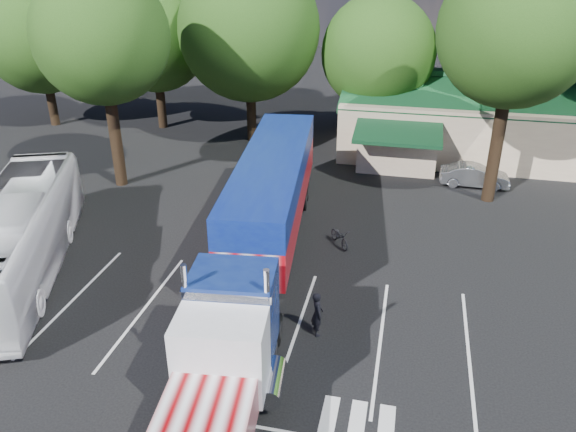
% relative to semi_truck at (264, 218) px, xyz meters
% --- Properties ---
extents(ground, '(120.00, 120.00, 0.00)m').
position_rel_semi_truck_xyz_m(ground, '(-0.85, 2.01, -2.68)').
color(ground, black).
rests_on(ground, ground).
extents(event_hall, '(24.20, 14.12, 5.55)m').
position_rel_semi_truck_xyz_m(event_hall, '(12.89, 19.82, -0.47)').
color(event_hall, beige).
rests_on(event_hall, ground).
extents(tree_row_a, '(9.00, 9.00, 11.68)m').
position_rel_semi_truck_xyz_m(tree_row_a, '(-22.85, 18.51, 4.48)').
color(tree_row_a, black).
rests_on(tree_row_a, ground).
extents(tree_row_b, '(8.40, 8.40, 11.35)m').
position_rel_semi_truck_xyz_m(tree_row_b, '(-13.85, 19.81, 4.45)').
color(tree_row_b, black).
rests_on(tree_row_b, ground).
extents(tree_row_c, '(10.00, 10.00, 13.05)m').
position_rel_semi_truck_xyz_m(tree_row_c, '(-5.85, 18.21, 5.36)').
color(tree_row_c, black).
rests_on(tree_row_c, ground).
extents(tree_row_d, '(8.00, 8.00, 10.60)m').
position_rel_semi_truck_xyz_m(tree_row_d, '(3.15, 19.51, 3.90)').
color(tree_row_d, black).
rests_on(tree_row_d, ground).
extents(tree_row_e, '(9.60, 9.60, 12.90)m').
position_rel_semi_truck_xyz_m(tree_row_e, '(12.15, 20.01, 5.40)').
color(tree_row_e, black).
rests_on(tree_row_e, ground).
extents(tree_near_left, '(7.60, 7.60, 12.65)m').
position_rel_semi_truck_xyz_m(tree_near_left, '(-11.35, 8.01, 6.13)').
color(tree_near_left, black).
rests_on(tree_near_left, ground).
extents(tree_near_right, '(8.00, 8.00, 13.50)m').
position_rel_semi_truck_xyz_m(tree_near_right, '(10.65, 10.51, 6.78)').
color(tree_near_right, black).
rests_on(tree_near_right, ground).
extents(semi_truck, '(5.37, 22.81, 4.74)m').
position_rel_semi_truck_xyz_m(semi_truck, '(0.00, 0.00, 0.00)').
color(semi_truck, black).
rests_on(semi_truck, ground).
extents(woman, '(0.64, 0.77, 1.82)m').
position_rel_semi_truck_xyz_m(woman, '(3.13, -3.99, -1.77)').
color(woman, black).
rests_on(woman, ground).
extents(bicycle, '(1.51, 1.83, 0.94)m').
position_rel_semi_truck_xyz_m(bicycle, '(2.98, 3.17, -2.21)').
color(bicycle, black).
rests_on(bicycle, ground).
extents(tour_bus, '(8.03, 13.78, 3.78)m').
position_rel_semi_truck_xyz_m(tour_bus, '(-10.59, -2.53, -0.79)').
color(tour_bus, white).
rests_on(tour_bus, ground).
extents(silver_sedan, '(4.11, 1.44, 1.35)m').
position_rel_semi_truck_xyz_m(silver_sedan, '(9.98, 12.51, -2.01)').
color(silver_sedan, '#939699').
rests_on(silver_sedan, ground).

